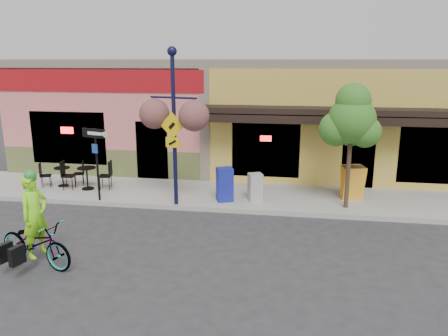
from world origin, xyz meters
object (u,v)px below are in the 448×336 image
cyclist_rider (36,226)px  lamp_post (174,128)px  building (245,111)px  newspaper_box_blue (225,184)px  bicycle (36,243)px  street_tree (350,146)px  newspaper_box_grey (255,187)px  one_way_sign (97,165)px

cyclist_rider → lamp_post: 4.93m
building → cyclist_rider: building is taller
building → newspaper_box_blue: (0.07, -6.29, -1.56)m
cyclist_rider → newspaper_box_blue: (3.48, 4.76, -0.25)m
bicycle → newspaper_box_blue: bearing=-20.6°
cyclist_rider → newspaper_box_blue: cyclist_rider is taller
bicycle → street_tree: street_tree is taller
newspaper_box_grey → street_tree: 3.14m
cyclist_rider → street_tree: 8.68m
newspaper_box_grey → street_tree: size_ratio=0.23×
cyclist_rider → bicycle: bearing=106.0°
bicycle → cyclist_rider: 0.41m
lamp_post → street_tree: size_ratio=1.26×
lamp_post → one_way_sign: bearing=-167.7°
bicycle → one_way_sign: one_way_sign is taller
building → lamp_post: (-1.36, -6.85, 0.27)m
building → lamp_post: lamp_post is taller
bicycle → lamp_post: (2.10, 4.20, 1.99)m
newspaper_box_blue → bicycle: bearing=-148.2°
bicycle → newspaper_box_blue: size_ratio=1.89×
newspaper_box_blue → newspaper_box_grey: newspaper_box_blue is taller
building → one_way_sign: size_ratio=7.88×
lamp_post → street_tree: 5.21m
building → one_way_sign: (-3.88, -6.85, -0.95)m
bicycle → lamp_post: bearing=-10.5°
street_tree → lamp_post: bearing=-174.4°
newspaper_box_blue → street_tree: 3.96m
building → lamp_post: size_ratio=3.84×
one_way_sign → street_tree: (7.68, 0.51, 0.73)m
cyclist_rider → newspaper_box_grey: (4.43, 4.95, -0.35)m
lamp_post → one_way_sign: lamp_post is taller
newspaper_box_grey → cyclist_rider: bearing=-154.6°
one_way_sign → street_tree: size_ratio=0.61×
bicycle → cyclist_rider: bearing=-74.0°
street_tree → building: bearing=120.9°
building → newspaper_box_blue: building is taller
cyclist_rider → one_way_sign: one_way_sign is taller
bicycle → street_tree: 8.78m
building → lamp_post: bearing=-101.2°
cyclist_rider → newspaper_box_blue: size_ratio=1.75×
newspaper_box_blue → street_tree: (3.73, -0.06, 1.35)m
lamp_post → newspaper_box_blue: 2.40m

